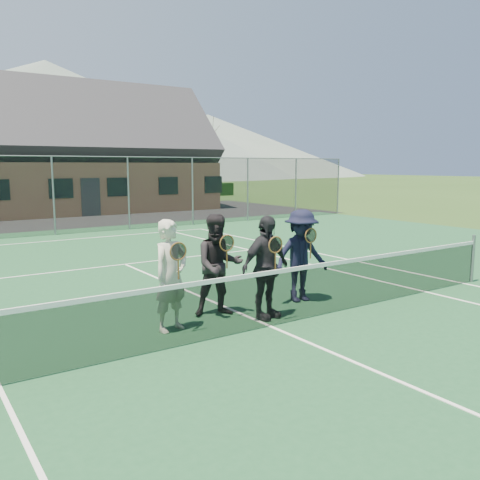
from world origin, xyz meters
The scene contains 15 objects.
ground centered at (0.00, 20.00, 0.00)m, with size 220.00×220.00×0.00m, color #274418.
court_surface centered at (0.00, 0.00, 0.01)m, with size 30.00×30.00×0.02m, color #1C4C2B.
hill_centre centered at (20.00, 95.00, 11.00)m, with size 120.00×120.00×22.00m, color slate.
hill_east centered at (55.00, 95.00, 7.00)m, with size 90.00×90.00×14.00m, color slate.
court_markings centered at (0.00, 0.00, 0.02)m, with size 11.03×23.83×0.01m.
tennis_net centered at (0.00, 0.00, 0.54)m, with size 11.68×0.08×1.10m.
perimeter_fence centered at (0.00, 13.50, 1.52)m, with size 30.07×0.07×3.02m.
clubhouse centered at (4.00, 24.00, 3.99)m, with size 15.60×8.20×7.70m.
tree_c centered at (2.00, 33.00, 5.79)m, with size 3.20×3.20×7.77m.
tree_d centered at (12.00, 33.00, 5.79)m, with size 3.20×3.20×7.77m.
tree_e centered at (18.00, 33.00, 5.79)m, with size 3.20×3.20×7.77m.
player_a centered at (-1.42, 0.75, 0.92)m, with size 0.76×0.61×1.80m.
player_b centered at (-0.35, 1.04, 0.92)m, with size 1.05×0.92×1.80m.
player_c centered at (0.23, 0.43, 0.92)m, with size 1.11×0.59×1.80m.
player_d centered at (1.47, 0.94, 0.92)m, with size 1.24×0.81×1.80m.
Camera 1 is at (-4.95, -6.42, 2.66)m, focal length 38.00 mm.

